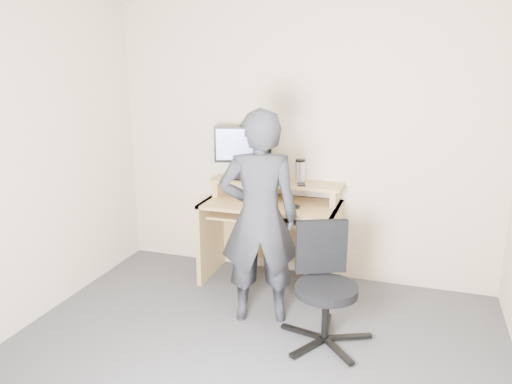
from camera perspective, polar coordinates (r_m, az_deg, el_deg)
The scene contains 13 objects.
ground at distance 3.41m, azimuth -2.26°, elevation -20.47°, with size 3.50×3.50×0.00m, color #49494E.
back_wall at distance 4.52m, azimuth 5.30°, elevation 5.66°, with size 3.50×0.02×2.50m, color beige.
desk at distance 4.53m, azimuth 1.99°, elevation -3.43°, with size 1.20×0.60×0.91m.
monitor at distance 4.51m, azimuth -1.52°, elevation 5.09°, with size 0.50×0.20×0.49m.
external_drive at distance 4.49m, azimuth 1.13°, elevation 2.55°, with size 0.07×0.13×0.20m, color black.
travel_mug at distance 4.44m, azimuth 5.06°, elevation 2.28°, with size 0.08×0.08×0.19m, color silver.
smartphone at distance 4.38m, azimuth 5.18°, elevation 0.90°, with size 0.07×0.13×0.01m, color black.
charger at distance 4.46m, azimuth 0.10°, elevation 1.37°, with size 0.04×0.04×0.04m, color black.
headphones at distance 4.60m, azimuth -0.75°, elevation 1.67°, with size 0.16×0.16×0.02m, color silver.
keyboard at distance 4.32m, azimuth 2.02°, elevation -2.68°, with size 0.46×0.18×0.03m, color black.
mouse at distance 4.24m, azimuth 4.44°, elevation -1.63°, with size 0.10×0.06×0.04m, color black.
office_chair at distance 3.63m, azimuth 7.84°, elevation -9.93°, with size 0.67×0.65×0.84m.
person at distance 3.75m, azimuth 0.38°, elevation -2.98°, with size 0.60×0.39×1.65m, color black.
Camera 1 is at (0.98, -2.60, 1.98)m, focal length 35.00 mm.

